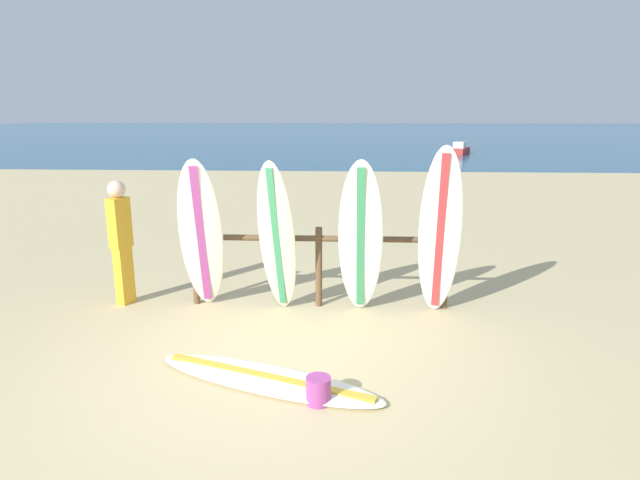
{
  "coord_description": "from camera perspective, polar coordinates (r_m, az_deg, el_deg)",
  "views": [
    {
      "loc": [
        0.83,
        -4.9,
        2.6
      ],
      "look_at": [
        0.45,
        2.22,
        0.85
      ],
      "focal_mm": 29.89,
      "sensor_mm": 36.0,
      "label": 1
    }
  ],
  "objects": [
    {
      "name": "ground_plane",
      "position": [
        5.61,
        -6.01,
        -13.89
      ],
      "size": [
        120.0,
        120.0,
        0.0
      ],
      "primitive_type": "plane",
      "color": "#CCB784"
    },
    {
      "name": "ocean_water",
      "position": [
        62.96,
        2.34,
        11.48
      ],
      "size": [
        120.0,
        80.0,
        0.01
      ],
      "primitive_type": "cube",
      "color": "#1E5984",
      "rests_on": "ground"
    },
    {
      "name": "surfboard_rack",
      "position": [
        7.09,
        -0.13,
        -1.53
      ],
      "size": [
        3.47,
        0.09,
        1.09
      ],
      "color": "brown",
      "rests_on": "ground"
    },
    {
      "name": "surfboard_leaning_far_left",
      "position": [
        6.98,
        -12.6,
        0.42
      ],
      "size": [
        0.63,
        0.75,
        2.05
      ],
      "color": "white",
      "rests_on": "ground"
    },
    {
      "name": "surfboard_leaning_left",
      "position": [
        6.72,
        -4.62,
        0.13
      ],
      "size": [
        0.56,
        0.68,
        2.03
      ],
      "color": "beige",
      "rests_on": "ground"
    },
    {
      "name": "surfboard_leaning_center_left",
      "position": [
        6.58,
        4.38,
        -0.0
      ],
      "size": [
        0.59,
        0.82,
        2.07
      ],
      "color": "white",
      "rests_on": "ground"
    },
    {
      "name": "surfboard_leaning_center",
      "position": [
        6.71,
        12.72,
        0.64
      ],
      "size": [
        0.59,
        0.73,
        2.22
      ],
      "color": "white",
      "rests_on": "ground"
    },
    {
      "name": "surfboard_lying_on_sand",
      "position": [
        5.41,
        -5.7,
        -14.59
      ],
      "size": [
        2.47,
        1.36,
        0.08
      ],
      "color": "white",
      "rests_on": "ground"
    },
    {
      "name": "beachgoer_standing",
      "position": [
        7.62,
        -20.56,
        0.29
      ],
      "size": [
        0.27,
        0.32,
        1.7
      ],
      "color": "gold",
      "rests_on": "ground"
    },
    {
      "name": "small_boat_offshore",
      "position": [
        33.05,
        14.67,
        9.34
      ],
      "size": [
        1.73,
        2.65,
        0.71
      ],
      "color": "#B22D28",
      "rests_on": "ocean_water"
    },
    {
      "name": "sand_bucket",
      "position": [
        5.01,
        -0.17,
        -15.79
      ],
      "size": [
        0.23,
        0.23,
        0.25
      ],
      "primitive_type": "cylinder",
      "color": "#A53F8C",
      "rests_on": "ground"
    }
  ]
}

